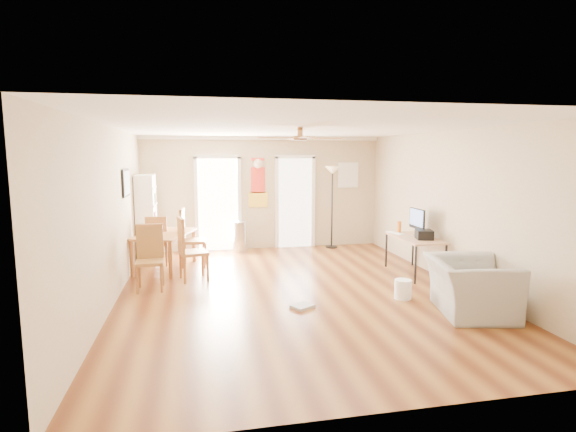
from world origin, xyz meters
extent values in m
plane|color=brown|center=(0.00, 0.00, 0.00)|extent=(7.00, 7.00, 0.00)
cube|color=red|center=(-0.13, 3.48, 1.55)|extent=(0.46, 0.03, 1.10)
cube|color=white|center=(2.05, 3.47, 1.70)|extent=(0.50, 0.04, 0.60)
cube|color=black|center=(-2.73, 1.40, 1.70)|extent=(0.04, 0.66, 0.48)
cylinder|color=silver|center=(-0.60, 3.21, 0.34)|extent=(0.38, 0.38, 0.69)
cube|color=white|center=(2.20, 1.07, 0.70)|extent=(0.24, 0.42, 0.01)
cube|color=black|center=(2.45, 0.43, 0.77)|extent=(0.35, 0.38, 0.17)
cylinder|color=orange|center=(2.30, 1.13, 0.80)|extent=(0.09, 0.09, 0.22)
cylinder|color=white|center=(1.54, -0.67, 0.15)|extent=(0.28, 0.28, 0.30)
cube|color=#A9AAA4|center=(-0.07, -0.77, 0.02)|extent=(0.37, 0.35, 0.04)
imported|color=#979792|center=(2.15, -1.46, 0.38)|extent=(1.25, 1.36, 0.76)
camera|label=1|loc=(-1.50, -6.85, 2.19)|focal=28.06mm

